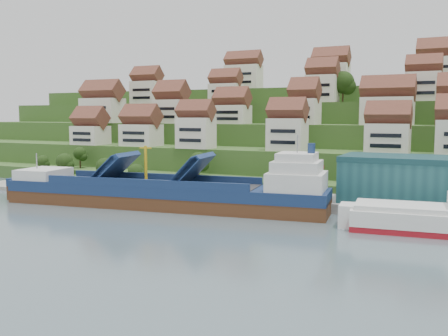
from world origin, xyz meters
The scene contains 10 objects.
ground centered at (0.00, 0.00, 0.00)m, with size 300.00×300.00×0.00m, color slate.
quay centered at (20.00, 15.00, 1.10)m, with size 180.00×14.00×2.20m, color gray.
pebble_beach centered at (-58.00, 12.00, 0.50)m, with size 45.00×20.00×1.00m, color gray.
hillside centered at (0.00, 103.55, 10.66)m, with size 260.00×128.00×31.00m.
hillside_village centered at (4.09, 59.09, 23.97)m, with size 158.20×62.81×29.36m.
hillside_trees centered at (-4.79, 46.23, 17.71)m, with size 137.44×61.76×32.69m.
flagpole centered at (18.11, 10.00, 6.88)m, with size 1.28×0.16×8.00m.
beach_huts centered at (-60.00, 10.75, 2.10)m, with size 14.40×3.70×2.20m.
cargo_ship centered at (-13.29, -0.27, 3.19)m, with size 75.94×21.34×16.61m.
second_ship centered at (41.53, -0.55, 2.35)m, with size 27.71×12.68×7.78m.
Camera 1 is at (45.57, -95.43, 20.98)m, focal length 40.00 mm.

